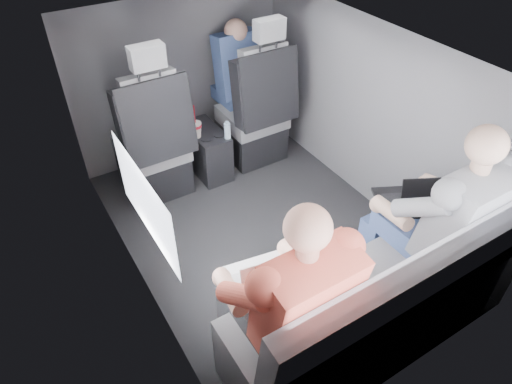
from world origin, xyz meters
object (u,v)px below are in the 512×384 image
front_seat_left (154,149)px  front_seat_right (256,117)px  laptop_black (415,199)px  passenger_front_right (237,68)px  water_bottle (227,130)px  laptop_white (265,278)px  passenger_rear_right (439,219)px  center_console (207,151)px  soda_cup (196,129)px  passenger_rear_left (286,299)px  rear_bench (372,310)px

front_seat_left → front_seat_right: 0.90m
laptop_black → passenger_front_right: size_ratio=0.65×
water_bottle → laptop_white: bearing=-112.3°
laptop_white → passenger_rear_right: size_ratio=0.29×
passenger_front_right → center_console: bearing=-153.0°
soda_cup → passenger_rear_left: (-0.41, -1.80, 0.17)m
water_bottle → passenger_rear_left: size_ratio=0.11×
rear_bench → soda_cup: (-0.10, 1.89, 0.16)m
laptop_black → passenger_rear_right: size_ratio=0.36×
rear_bench → passenger_rear_left: bearing=169.4°
front_seat_right → passenger_front_right: bearing=95.0°
rear_bench → passenger_rear_left: (-0.50, 0.09, 0.34)m
center_console → water_bottle: bearing=-62.1°
laptop_black → passenger_rear_left: bearing=-169.5°
front_seat_right → laptop_white: 1.92m
passenger_rear_left → passenger_rear_right: size_ratio=0.99×
front_seat_right → laptop_black: front_seat_right is taller
laptop_black → passenger_rear_right: 0.20m
front_seat_right → passenger_rear_right: 1.83m
center_console → laptop_black: size_ratio=1.04×
front_seat_right → passenger_rear_right: passenger_rear_right is taller
center_console → rear_bench: rear_bench is taller
passenger_rear_left → passenger_front_right: 2.27m
front_seat_left → center_console: (0.45, 0.04, -0.20)m
front_seat_left → laptop_white: (-0.06, -1.65, 0.23)m
front_seat_right → laptop_black: (0.08, -1.61, 0.23)m
front_seat_right → passenger_rear_left: same height
center_console → water_bottle: water_bottle is taller
soda_cup → water_bottle: (0.20, -0.14, -0.00)m
passenger_front_right → front_seat_right: bearing=-85.0°
rear_bench → water_bottle: size_ratio=11.08×
center_console → passenger_rear_right: 1.97m
center_console → laptop_white: bearing=-107.0°
front_seat_right → center_console: size_ratio=2.64×
center_console → passenger_rear_right: size_ratio=0.38×
rear_bench → passenger_rear_left: size_ratio=1.27×
front_seat_right → passenger_rear_left: (-0.95, -1.81, 0.24)m
front_seat_right → laptop_white: bearing=-120.3°
front_seat_left → laptop_black: bearing=-58.8°
center_console → front_seat_left: bearing=-174.9°
center_console → passenger_rear_right: bearing=-74.9°
laptop_white → passenger_rear_left: (0.01, -0.16, 0.01)m
front_seat_left → soda_cup: front_seat_left is taller
front_seat_left → soda_cup: 0.36m
front_seat_right → laptop_black: 1.63m
rear_bench → water_bottle: (0.10, 1.75, 0.16)m
front_seat_right → center_console: front_seat_right is taller
center_console → laptop_black: laptop_black is taller
center_console → rear_bench: 1.94m
soda_cup → laptop_black: bearing=-68.6°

